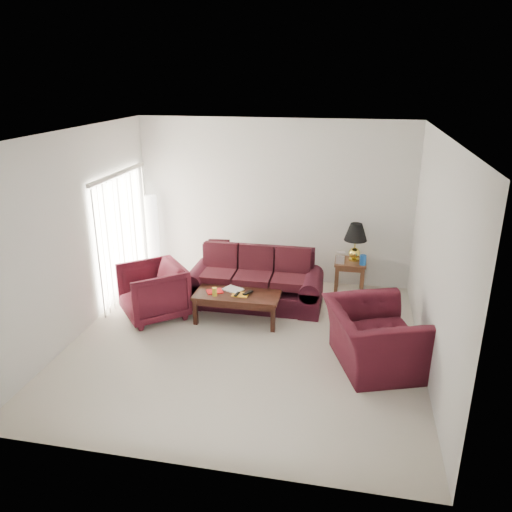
{
  "coord_description": "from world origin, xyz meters",
  "views": [
    {
      "loc": [
        1.42,
        -6.27,
        3.71
      ],
      "look_at": [
        0.0,
        0.85,
        1.05
      ],
      "focal_mm": 35.0,
      "sensor_mm": 36.0,
      "label": 1
    }
  ],
  "objects": [
    {
      "name": "floor",
      "position": [
        0.0,
        0.0,
        0.0
      ],
      "size": [
        5.0,
        5.0,
        0.0
      ],
      "primitive_type": "plane",
      "color": "beige",
      "rests_on": "ground"
    },
    {
      "name": "clock",
      "position": [
        1.27,
        1.98,
        0.67
      ],
      "size": [
        0.15,
        0.07,
        0.15
      ],
      "primitive_type": "cube",
      "rotation": [
        0.0,
        0.0,
        -0.11
      ],
      "color": "silver",
      "rests_on": "end_table"
    },
    {
      "name": "magazine_red",
      "position": [
        -0.63,
        0.66,
        0.48
      ],
      "size": [
        0.3,
        0.28,
        0.01
      ],
      "primitive_type": "cube",
      "rotation": [
        0.0,
        0.0,
        0.47
      ],
      "color": "red",
      "rests_on": "coffee_table"
    },
    {
      "name": "coffee_table",
      "position": [
        -0.26,
        0.7,
        0.23
      ],
      "size": [
        1.49,
        1.07,
        0.47
      ],
      "primitive_type": null,
      "rotation": [
        0.0,
        0.0,
        -0.33
      ],
      "color": "black",
      "rests_on": "ground"
    },
    {
      "name": "remote_b",
      "position": [
        -0.1,
        0.67,
        0.5
      ],
      "size": [
        0.14,
        0.19,
        0.02
      ],
      "primitive_type": "cube",
      "rotation": [
        0.0,
        0.0,
        -0.52
      ],
      "color": "black",
      "rests_on": "coffee_table"
    },
    {
      "name": "sofa",
      "position": [
        -0.12,
        1.32,
        0.46
      ],
      "size": [
        2.3,
        1.05,
        0.93
      ],
      "primitive_type": null,
      "rotation": [
        0.0,
        0.0,
        -0.03
      ],
      "color": "black",
      "rests_on": "ground"
    },
    {
      "name": "magazine_white",
      "position": [
        -0.37,
        0.8,
        0.48
      ],
      "size": [
        0.36,
        0.33,
        0.02
      ],
      "primitive_type": "cube",
      "rotation": [
        0.0,
        0.0,
        -0.45
      ],
      "color": "silver",
      "rests_on": "coffee_table"
    },
    {
      "name": "table_lamp",
      "position": [
        1.51,
        2.2,
        0.93
      ],
      "size": [
        0.5,
        0.5,
        0.68
      ],
      "primitive_type": null,
      "rotation": [
        0.0,
        0.0,
        -0.28
      ],
      "color": "yellow",
      "rests_on": "end_table"
    },
    {
      "name": "armchair_right",
      "position": [
        1.81,
        -0.23,
        0.42
      ],
      "size": [
        1.48,
        1.58,
        0.83
      ],
      "primitive_type": "imported",
      "rotation": [
        0.0,
        0.0,
        1.91
      ],
      "color": "#3A0D17",
      "rests_on": "ground"
    },
    {
      "name": "magazine_orange",
      "position": [
        -0.21,
        0.63,
        0.48
      ],
      "size": [
        0.25,
        0.19,
        0.01
      ],
      "primitive_type": "cube",
      "rotation": [
        0.0,
        0.0,
        -0.03
      ],
      "color": "#F4A51C",
      "rests_on": "coffee_table"
    },
    {
      "name": "end_table",
      "position": [
        1.45,
        2.15,
        0.3
      ],
      "size": [
        0.6,
        0.6,
        0.59
      ],
      "primitive_type": null,
      "rotation": [
        0.0,
        0.0,
        -0.1
      ],
      "color": "#5B2F1F",
      "rests_on": "ground"
    },
    {
      "name": "floor_lamp",
      "position": [
        -2.27,
        2.2,
        0.81
      ],
      "size": [
        0.29,
        0.29,
        1.61
      ],
      "primitive_type": null,
      "rotation": [
        0.0,
        0.0,
        -0.12
      ],
      "color": "silver",
      "rests_on": "ground"
    },
    {
      "name": "throw_pillow",
      "position": [
        -0.91,
        1.98,
        0.7
      ],
      "size": [
        0.4,
        0.22,
        0.39
      ],
      "primitive_type": "cube",
      "rotation": [
        -0.21,
        0.0,
        0.11
      ],
      "color": "black",
      "rests_on": "sofa"
    },
    {
      "name": "blinds",
      "position": [
        -2.42,
        1.3,
        1.08
      ],
      "size": [
        0.1,
        2.0,
        2.16
      ],
      "primitive_type": "cube",
      "color": "silver",
      "rests_on": "ground"
    },
    {
      "name": "blue_canister",
      "position": [
        1.66,
        2.0,
        0.68
      ],
      "size": [
        0.11,
        0.11,
        0.18
      ],
      "primitive_type": "cylinder",
      "rotation": [
        0.0,
        0.0,
        0.02
      ],
      "color": "#1850A2",
      "rests_on": "end_table"
    },
    {
      "name": "armchair_left",
      "position": [
        -1.62,
        0.55,
        0.44
      ],
      "size": [
        1.33,
        1.33,
        0.87
      ],
      "primitive_type": "imported",
      "rotation": [
        0.0,
        0.0,
        -0.87
      ],
      "color": "#430F19",
      "rests_on": "ground"
    },
    {
      "name": "picture_frame",
      "position": [
        1.28,
        2.35,
        0.67
      ],
      "size": [
        0.16,
        0.18,
        0.05
      ],
      "primitive_type": "cube",
      "rotation": [
        1.36,
        0.0,
        0.23
      ],
      "color": "white",
      "rests_on": "end_table"
    },
    {
      "name": "remote_a",
      "position": [
        -0.25,
        0.59,
        0.5
      ],
      "size": [
        0.07,
        0.16,
        0.02
      ],
      "primitive_type": "cube",
      "rotation": [
        0.0,
        0.0,
        -0.15
      ],
      "color": "black",
      "rests_on": "coffee_table"
    },
    {
      "name": "yellow_glass",
      "position": [
        -0.59,
        0.52,
        0.54
      ],
      "size": [
        0.09,
        0.09,
        0.13
      ],
      "primitive_type": "cylinder",
      "rotation": [
        0.0,
        0.0,
        -0.13
      ],
      "color": "yellow",
      "rests_on": "coffee_table"
    }
  ]
}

